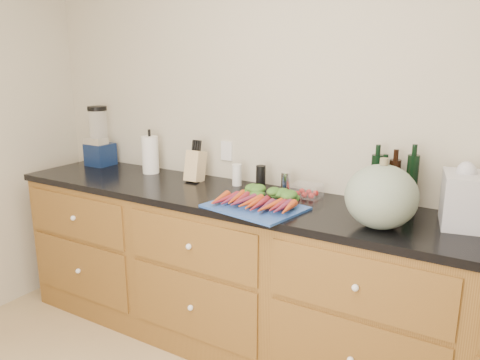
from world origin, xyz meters
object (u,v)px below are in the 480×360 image
Objects in this scene: carrots at (258,200)px; knife_block at (195,166)px; blender_appliance at (99,140)px; tomato_box at (307,190)px; squash at (381,197)px; cutting_board at (255,207)px; paper_towel at (150,155)px.

knife_block is at bearing 155.92° from carrots.
blender_appliance reaches higher than carrots.
blender_appliance is 2.72× the size of tomato_box.
tomato_box is at bearing 148.90° from squash.
knife_block reaches higher than tomato_box.
squash is (0.62, 0.01, 0.11)m from carrots.
cutting_board is 1.04m from paper_towel.
carrots is at bearing 90.00° from cutting_board.
paper_towel is (-0.98, 0.29, 0.09)m from carrots.
tomato_box is (0.74, 0.03, -0.06)m from knife_block.
blender_appliance is at bearing -179.72° from paper_towel.
cutting_board is 0.67m from knife_block.
carrots is at bearing -16.26° from paper_towel.
blender_appliance is (-1.46, 0.28, 0.15)m from carrots.
cutting_board is at bearing -90.00° from carrots.
squash is (0.62, 0.04, 0.14)m from cutting_board.
blender_appliance is 2.21× the size of knife_block.
knife_block is at bearing -1.18° from blender_appliance.
carrots is (0.00, 0.03, 0.03)m from cutting_board.
paper_towel is at bearing 0.28° from blender_appliance.
carrots is 0.63m from squash.
carrots is 2.81× the size of tomato_box.
squash is at bearing -31.10° from tomato_box.
blender_appliance is at bearing 167.69° from cutting_board.
blender_appliance is 0.87m from knife_block.
cutting_board is at bearing -113.61° from tomato_box.
blender_appliance reaches higher than paper_towel.
squash is 1.30× the size of paper_towel.
squash is at bearing -11.96° from knife_block.
paper_towel reaches higher than carrots.
carrots is at bearing -179.24° from squash.
knife_block is (0.86, -0.02, -0.09)m from blender_appliance.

